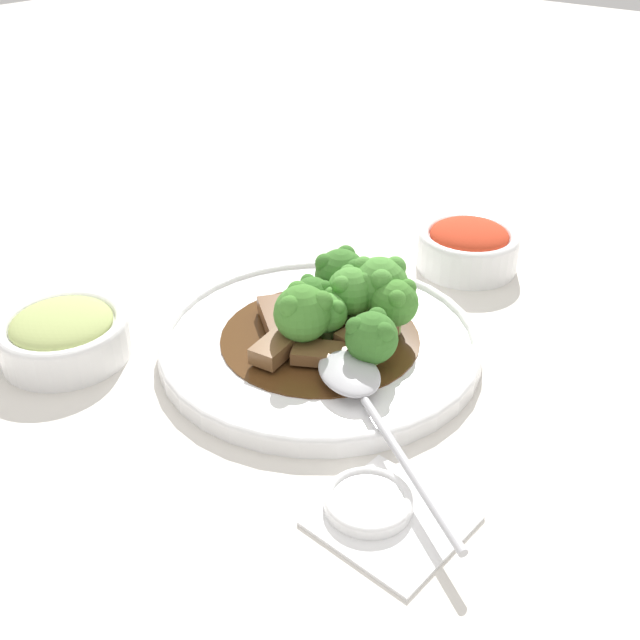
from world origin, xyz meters
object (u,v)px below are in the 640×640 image
at_px(main_plate, 320,342).
at_px(beef_strip_4, 367,335).
at_px(broccoli_floret_2, 372,337).
at_px(serving_spoon, 356,384).
at_px(broccoli_floret_4, 395,302).
at_px(side_bowl_appetizer, 64,334).
at_px(beef_strip_1, 275,348).
at_px(beef_strip_3, 304,300).
at_px(broccoli_floret_6, 312,296).
at_px(broccoli_floret_1, 379,285).
at_px(sauce_dish, 368,502).
at_px(broccoli_floret_3, 304,313).
at_px(side_bowl_kimchi, 468,246).
at_px(broccoli_floret_7, 370,277).
at_px(beef_strip_2, 279,320).
at_px(broccoli_floret_0, 351,290).
at_px(beef_strip_0, 332,355).
at_px(broccoli_floret_8, 330,311).
at_px(broccoli_floret_5, 341,273).

distance_m(main_plate, beef_strip_4, 0.05).
bearing_deg(broccoli_floret_2, serving_spoon, 20.64).
bearing_deg(broccoli_floret_4, side_bowl_appetizer, -48.16).
relative_size(beef_strip_1, broccoli_floret_4, 0.94).
bearing_deg(beef_strip_3, beef_strip_1, 24.68).
xyz_separation_m(beef_strip_3, broccoli_floret_6, (0.02, 0.03, 0.02)).
height_order(broccoli_floret_1, sauce_dish, broccoli_floret_1).
bearing_deg(main_plate, broccoli_floret_3, 4.20).
relative_size(beef_strip_3, side_bowl_kimchi, 0.70).
distance_m(beef_strip_4, broccoli_floret_3, 0.06).
bearing_deg(broccoli_floret_7, beef_strip_2, -23.64).
relative_size(broccoli_floret_1, broccoli_floret_6, 1.31).
distance_m(broccoli_floret_2, serving_spoon, 0.05).
bearing_deg(beef_strip_1, serving_spoon, 93.69).
relative_size(broccoli_floret_4, sauce_dish, 0.83).
bearing_deg(beef_strip_1, side_bowl_appetizer, -58.24).
height_order(broccoli_floret_7, side_bowl_kimchi, broccoli_floret_7).
xyz_separation_m(broccoli_floret_4, serving_spoon, (0.09, 0.03, -0.03)).
bearing_deg(broccoli_floret_0, beef_strip_0, 23.69).
xyz_separation_m(beef_strip_1, broccoli_floret_8, (-0.06, 0.02, 0.02)).
bearing_deg(broccoli_floret_2, beef_strip_4, -136.75).
height_order(beef_strip_4, broccoli_floret_3, broccoli_floret_3).
relative_size(broccoli_floret_3, side_bowl_kimchi, 0.53).
distance_m(beef_strip_1, broccoli_floret_7, 0.13).
height_order(beef_strip_2, beef_strip_4, same).
xyz_separation_m(broccoli_floret_0, side_bowl_kimchi, (-0.20, 0.01, -0.03)).
xyz_separation_m(broccoli_floret_2, broccoli_floret_3, (0.02, -0.06, 0.01)).
relative_size(main_plate, beef_strip_1, 6.00).
height_order(broccoli_floret_4, side_bowl_appetizer, broccoli_floret_4).
relative_size(beef_strip_2, broccoli_floret_8, 1.70).
bearing_deg(beef_strip_1, broccoli_floret_8, 163.52).
xyz_separation_m(broccoli_floret_0, serving_spoon, (0.08, 0.07, -0.03)).
xyz_separation_m(serving_spoon, side_bowl_kimchi, (-0.28, -0.06, 0.00)).
distance_m(beef_strip_4, broccoli_floret_4, 0.04).
bearing_deg(broccoli_floret_4, broccoli_floret_3, -34.68).
distance_m(main_plate, broccoli_floret_1, 0.08).
bearing_deg(broccoli_floret_6, broccoli_floret_5, -177.42).
relative_size(main_plate, broccoli_floret_1, 4.85).
xyz_separation_m(beef_strip_0, beef_strip_1, (0.03, -0.04, 0.00)).
distance_m(broccoli_floret_1, serving_spoon, 0.12).
distance_m(broccoli_floret_2, broccoli_floret_8, 0.06).
distance_m(main_plate, side_bowl_kimchi, 0.24).
bearing_deg(serving_spoon, broccoli_floret_0, -139.47).
height_order(beef_strip_1, side_bowl_appetizer, side_bowl_appetizer).
bearing_deg(serving_spoon, beef_strip_3, -121.89).
bearing_deg(side_bowl_appetizer, broccoli_floret_3, 126.68).
bearing_deg(beef_strip_2, beef_strip_3, -169.77).
height_order(broccoli_floret_7, serving_spoon, broccoli_floret_7).
height_order(broccoli_floret_1, broccoli_floret_8, broccoli_floret_1).
bearing_deg(broccoli_floret_4, serving_spoon, 16.82).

